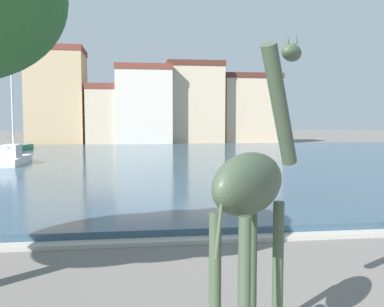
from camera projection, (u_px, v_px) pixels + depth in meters
harbor_water at (168, 161)px, 35.21m from camera, size 80.45×46.02×0.32m
quay_edge_coping at (232, 239)px, 12.24m from camera, size 80.45×0.50×0.12m
giraffe_statue at (254, 189)px, 6.01m from camera, size 2.12×2.37×4.87m
sailboat_white at (14, 160)px, 31.29m from camera, size 1.84×6.71×6.91m
sailboat_green at (15, 149)px, 45.20m from camera, size 3.02×7.03×7.63m
townhouse_wide_warehouse at (57, 97)px, 59.89m from camera, size 7.73×7.50×13.54m
townhouse_end_terrace at (106, 115)px, 59.10m from camera, size 5.21×5.52×8.42m
townhouse_tall_gabled at (143, 106)px, 60.15m from camera, size 7.78×7.33×11.06m
townhouse_narrow_midrow at (194, 104)px, 62.37m from camera, size 8.20×6.05×11.87m
townhouse_corner_house at (250, 109)px, 65.22m from camera, size 8.69×6.25×10.44m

